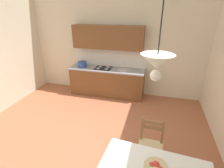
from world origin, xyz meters
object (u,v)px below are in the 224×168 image
object	(u,v)px
pendant_lamp	(157,63)
kitchen_cabinetry	(107,69)
dining_chair_kitchen_side	(150,146)
fruit_bowl	(156,168)

from	to	relation	value
pendant_lamp	kitchen_cabinetry	bearing A→B (deg)	113.92
dining_chair_kitchen_side	fruit_bowl	xyz separation A→B (m)	(0.08, -0.77, 0.37)
dining_chair_kitchen_side	fruit_bowl	bearing A→B (deg)	-84.12
kitchen_cabinetry	dining_chair_kitchen_side	distance (m)	3.06
kitchen_cabinetry	fruit_bowl	xyz separation A→B (m)	(1.64, -3.37, -0.04)
fruit_bowl	pendant_lamp	distance (m)	1.38
dining_chair_kitchen_side	fruit_bowl	distance (m)	0.86
fruit_bowl	pendant_lamp	world-z (taller)	pendant_lamp
fruit_bowl	pendant_lamp	xyz separation A→B (m)	(-0.12, -0.05, 1.38)
fruit_bowl	dining_chair_kitchen_side	bearing A→B (deg)	95.88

